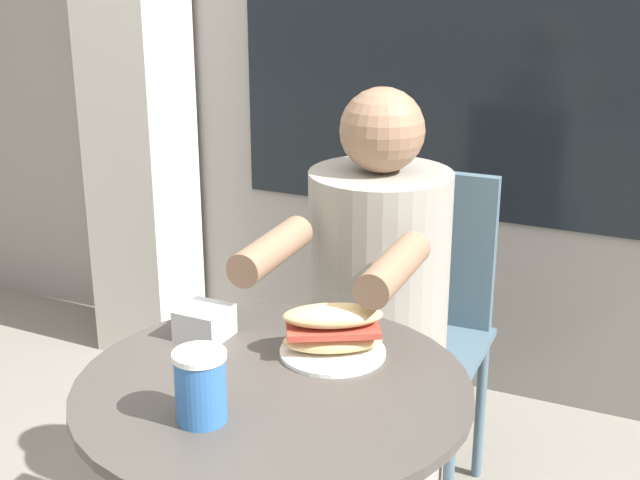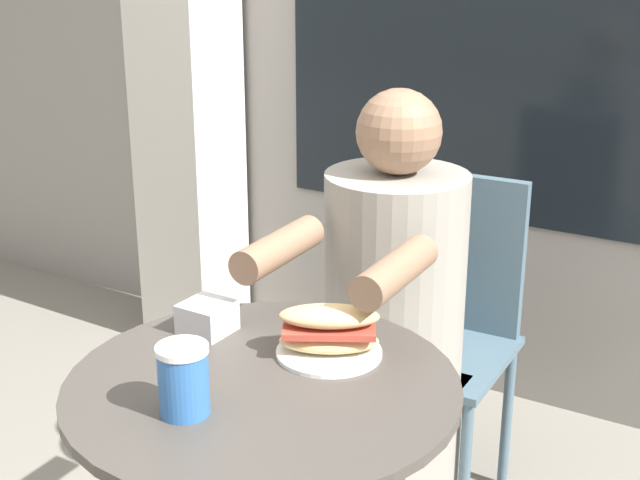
{
  "view_description": "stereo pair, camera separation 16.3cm",
  "coord_description": "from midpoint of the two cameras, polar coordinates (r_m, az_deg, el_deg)",
  "views": [
    {
      "loc": [
        0.65,
        -1.2,
        1.46
      ],
      "look_at": [
        0.0,
        0.19,
        0.92
      ],
      "focal_mm": 50.0,
      "sensor_mm": 36.0,
      "label": 1
    },
    {
      "loc": [
        0.79,
        -1.12,
        1.46
      ],
      "look_at": [
        0.0,
        0.19,
        0.92
      ],
      "focal_mm": 50.0,
      "sensor_mm": 36.0,
      "label": 2
    }
  ],
  "objects": [
    {
      "name": "seated_diner",
      "position": [
        2.07,
        1.08,
        -8.31
      ],
      "size": [
        0.33,
        0.58,
        1.15
      ],
      "rotation": [
        0.0,
        0.0,
        3.18
      ],
      "color": "gray",
      "rests_on": "ground_plane"
    },
    {
      "name": "diner_chair",
      "position": [
        2.35,
        4.4,
        -4.28
      ],
      "size": [
        0.39,
        0.39,
        0.87
      ],
      "rotation": [
        0.0,
        0.0,
        3.18
      ],
      "color": "slate",
      "rests_on": "ground_plane"
    },
    {
      "name": "sandwich_on_plate",
      "position": [
        1.63,
        -2.05,
        -6.01
      ],
      "size": [
        0.2,
        0.2,
        0.1
      ],
      "rotation": [
        0.0,
        0.0,
        0.51
      ],
      "color": "white",
      "rests_on": "cafe_table"
    },
    {
      "name": "napkin_box",
      "position": [
        1.72,
        -10.11,
        -5.27
      ],
      "size": [
        0.09,
        0.09,
        0.06
      ],
      "rotation": [
        0.0,
        0.0,
        -0.02
      ],
      "color": "silver",
      "rests_on": "cafe_table"
    },
    {
      "name": "drink_cup",
      "position": [
        1.44,
        -10.92,
        -9.25
      ],
      "size": [
        0.09,
        0.09,
        0.12
      ],
      "color": "#336BB7",
      "rests_on": "cafe_table"
    },
    {
      "name": "lattice_pillar",
      "position": [
        3.11,
        -13.51,
        13.99
      ],
      "size": [
        0.29,
        0.29,
        2.4
      ],
      "color": "beige",
      "rests_on": "ground_plane"
    }
  ]
}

